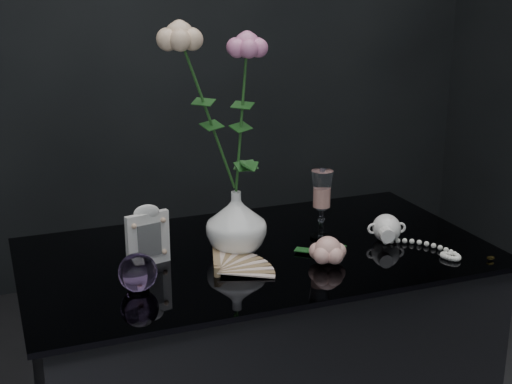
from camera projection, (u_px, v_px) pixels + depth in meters
name	position (u px, v px, depth m)	size (l,w,h in m)	color
vase	(236.00, 222.00, 1.59)	(0.14, 0.14, 0.14)	white
wine_glass	(322.00, 205.00, 1.68)	(0.05, 0.05, 0.17)	white
picture_frame	(148.00, 235.00, 1.52)	(0.10, 0.08, 0.14)	silver
paperweight	(138.00, 272.00, 1.41)	(0.08, 0.08, 0.08)	#9F73BC
paper_fan	(217.00, 271.00, 1.48)	(0.24, 0.19, 0.03)	#FBF1C9
loose_rose	(328.00, 250.00, 1.54)	(0.14, 0.18, 0.06)	#F1AA9C
pearl_jar	(387.00, 227.00, 1.67)	(0.23, 0.24, 0.07)	white
roses	(219.00, 100.00, 1.50)	(0.23, 0.11, 0.42)	beige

